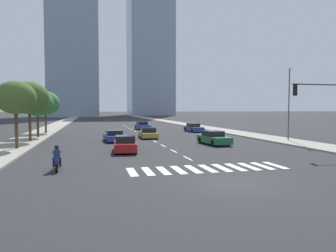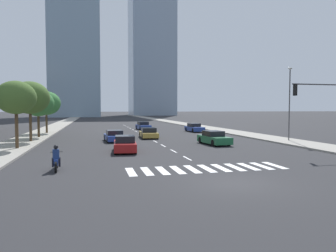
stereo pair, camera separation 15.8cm
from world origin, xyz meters
name	(u,v)px [view 1 (the left image)]	position (x,y,z in m)	size (l,w,h in m)	color
ground_plane	(236,183)	(0.00, 0.00, 0.00)	(800.00, 800.00, 0.00)	#28282B
sidewalk_east	(232,132)	(13.77, 30.00, 0.07)	(4.00, 260.00, 0.15)	gray
sidewalk_west	(36,136)	(-13.77, 30.00, 0.07)	(4.00, 260.00, 0.15)	gray
crosswalk_near	(208,168)	(0.00, 3.77, 0.00)	(9.45, 2.49, 0.01)	silver
lane_divider_center	(139,133)	(0.00, 31.77, 0.00)	(0.14, 50.00, 0.01)	silver
motorcycle_lead	(57,160)	(-8.63, 5.24, 0.58)	(0.70, 2.10, 1.49)	black
sedan_red_0	(125,144)	(-4.02, 12.24, 0.62)	(2.05, 4.33, 1.35)	maroon
sedan_green_1	(214,138)	(5.15, 15.66, 0.62)	(2.16, 4.54, 1.35)	#1E6038
sedan_gold_2	(148,133)	(-0.01, 24.07, 0.58)	(2.08, 4.69, 1.26)	#B28E38
sedan_blue_3	(194,128)	(8.70, 32.83, 0.60)	(1.98, 4.53, 1.30)	navy
sedan_blue_4	(142,126)	(1.78, 39.76, 0.61)	(2.18, 4.39, 1.32)	navy
sedan_blue_5	(114,136)	(-4.33, 20.88, 0.57)	(2.11, 4.45, 1.24)	navy
traffic_signal_near	(322,102)	(11.21, 7.83, 4.08)	(4.72, 0.28, 5.71)	#333335
street_lamp_east	(289,98)	(14.07, 16.39, 4.66)	(0.50, 0.24, 7.82)	#3F3F42
street_tree_nearest	(16,98)	(-12.97, 15.68, 4.50)	(3.36, 3.36, 5.80)	#4C3823
street_tree_second	(29,98)	(-12.97, 21.86, 4.70)	(4.02, 4.02, 6.27)	#4C3823
street_tree_third	(37,103)	(-12.97, 26.88, 4.20)	(3.70, 3.70, 5.64)	#4C3823
street_tree_fourth	(45,103)	(-12.97, 33.61, 4.34)	(3.93, 3.93, 5.87)	#4C3823
office_tower_left_skyline	(73,26)	(-14.17, 137.73, 41.19)	(21.51, 27.99, 83.44)	#7A93A8
office_tower_center_skyline	(150,37)	(25.74, 163.37, 43.72)	(23.57, 25.39, 88.50)	#8C9EB2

